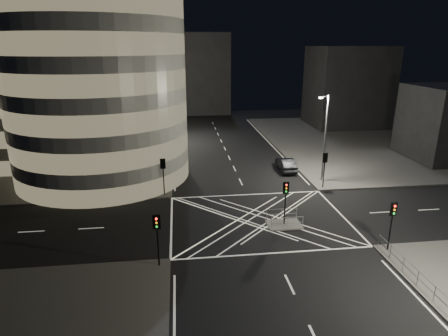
{
  "coord_description": "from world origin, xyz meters",
  "views": [
    {
      "loc": [
        -7.01,
        -30.77,
        15.33
      ],
      "look_at": [
        -2.43,
        6.39,
        3.0
      ],
      "focal_mm": 30.0,
      "sensor_mm": 36.0,
      "label": 1
    }
  ],
  "objects": [
    {
      "name": "tree_a",
      "position": [
        -10.5,
        9.0,
        4.45
      ],
      "size": [
        4.8,
        4.8,
        7.07
      ],
      "color": "black",
      "rests_on": "sidewalk_far_left"
    },
    {
      "name": "traffic_signal_island",
      "position": [
        2.0,
        -1.5,
        2.91
      ],
      "size": [
        0.55,
        0.22,
        4.0
      ],
      "color": "black",
      "rests_on": "central_island"
    },
    {
      "name": "building_right_far",
      "position": [
        26.0,
        40.0,
        7.65
      ],
      "size": [
        14.0,
        12.0,
        15.0
      ],
      "primitive_type": "cube",
      "color": "black",
      "rests_on": "sidewalk_far_right"
    },
    {
      "name": "traffic_signal_fr",
      "position": [
        8.8,
        6.8,
        2.91
      ],
      "size": [
        0.55,
        0.22,
        4.0
      ],
      "color": "black",
      "rests_on": "sidewalk_far_right"
    },
    {
      "name": "railing_island_north",
      "position": [
        2.0,
        -0.6,
        0.7
      ],
      "size": [
        2.8,
        0.06,
        1.1
      ],
      "primitive_type": "cube",
      "color": "slate",
      "rests_on": "central_island"
    },
    {
      "name": "street_lamp_left_near",
      "position": [
        -9.44,
        12.0,
        5.54
      ],
      "size": [
        1.25,
        0.25,
        10.0
      ],
      "color": "slate",
      "rests_on": "sidewalk_far_left"
    },
    {
      "name": "sedan",
      "position": [
        6.44,
        13.48,
        0.83
      ],
      "size": [
        1.9,
        5.08,
        1.66
      ],
      "primitive_type": "imported",
      "rotation": [
        0.0,
        0.0,
        3.11
      ],
      "color": "black",
      "rests_on": "ground"
    },
    {
      "name": "tree_c",
      "position": [
        -10.5,
        21.0,
        4.9
      ],
      "size": [
        4.2,
        4.2,
        7.18
      ],
      "color": "black",
      "rests_on": "sidewalk_far_left"
    },
    {
      "name": "building_right_near",
      "position": [
        30.0,
        16.0,
        5.15
      ],
      "size": [
        10.0,
        10.0,
        10.0
      ],
      "primitive_type": "cube",
      "color": "black",
      "rests_on": "sidewalk_far_right"
    },
    {
      "name": "railing_near_right",
      "position": [
        8.3,
        -12.15,
        0.7
      ],
      "size": [
        0.06,
        11.7,
        1.1
      ],
      "primitive_type": "cube",
      "color": "slate",
      "rests_on": "sidewalk_near_right"
    },
    {
      "name": "tree_b",
      "position": [
        -10.5,
        15.0,
        4.24
      ],
      "size": [
        3.96,
        3.96,
        6.38
      ],
      "color": "black",
      "rests_on": "sidewalk_far_left"
    },
    {
      "name": "tree_d",
      "position": [
        -10.5,
        27.0,
        5.56
      ],
      "size": [
        4.76,
        4.76,
        8.16
      ],
      "color": "black",
      "rests_on": "sidewalk_far_left"
    },
    {
      "name": "central_island",
      "position": [
        2.0,
        -1.5,
        0.07
      ],
      "size": [
        3.0,
        2.0,
        0.15
      ],
      "primitive_type": "cube",
      "color": "slate",
      "rests_on": "ground"
    },
    {
      "name": "railing_island_south",
      "position": [
        2.0,
        -2.4,
        0.7
      ],
      "size": [
        2.8,
        0.06,
        1.1
      ],
      "primitive_type": "cube",
      "color": "slate",
      "rests_on": "central_island"
    },
    {
      "name": "sidewalk_far_right",
      "position": [
        29.0,
        27.0,
        0.07
      ],
      "size": [
        42.0,
        42.0,
        0.15
      ],
      "primitive_type": "cube",
      "color": "#4D4A48",
      "rests_on": "ground"
    },
    {
      "name": "traffic_signal_nr",
      "position": [
        8.8,
        -6.8,
        2.91
      ],
      "size": [
        0.55,
        0.22,
        4.0
      ],
      "color": "black",
      "rests_on": "sidewalk_near_right"
    },
    {
      "name": "office_block_rear",
      "position": [
        -22.0,
        42.0,
        11.15
      ],
      "size": [
        24.0,
        16.0,
        22.0
      ],
      "primitive_type": "cube",
      "color": "#98968F",
      "rests_on": "sidewalk_far_left"
    },
    {
      "name": "building_far_end",
      "position": [
        -4.0,
        58.0,
        9.0
      ],
      "size": [
        18.0,
        8.0,
        18.0
      ],
      "primitive_type": "cube",
      "color": "black",
      "rests_on": "ground"
    },
    {
      "name": "ground",
      "position": [
        0.0,
        0.0,
        0.0
      ],
      "size": [
        120.0,
        120.0,
        0.0
      ],
      "primitive_type": "plane",
      "color": "black",
      "rests_on": "ground"
    },
    {
      "name": "traffic_signal_nl",
      "position": [
        -8.8,
        -6.8,
        2.91
      ],
      "size": [
        0.55,
        0.22,
        4.0
      ],
      "color": "black",
      "rests_on": "sidewalk_near_left"
    },
    {
      "name": "office_tower_curved",
      "position": [
        -20.74,
        18.74,
        12.65
      ],
      "size": [
        30.0,
        29.0,
        27.2
      ],
      "color": "#98968F",
      "rests_on": "sidewalk_far_left"
    },
    {
      "name": "sidewalk_far_left",
      "position": [
        -29.0,
        27.0,
        0.07
      ],
      "size": [
        42.0,
        42.0,
        0.15
      ],
      "primitive_type": "cube",
      "color": "#4D4A48",
      "rests_on": "ground"
    },
    {
      "name": "street_lamp_left_far",
      "position": [
        -9.44,
        30.0,
        5.54
      ],
      "size": [
        1.25,
        0.25,
        10.0
      ],
      "color": "slate",
      "rests_on": "sidewalk_far_left"
    },
    {
      "name": "street_lamp_right_far",
      "position": [
        9.44,
        9.0,
        5.54
      ],
      "size": [
        1.25,
        0.25,
        10.0
      ],
      "color": "slate",
      "rests_on": "sidewalk_far_right"
    },
    {
      "name": "traffic_signal_fl",
      "position": [
        -8.8,
        6.8,
        2.91
      ],
      "size": [
        0.55,
        0.22,
        4.0
      ],
      "color": "black",
      "rests_on": "sidewalk_far_left"
    },
    {
      "name": "tree_e",
      "position": [
        -10.5,
        33.0,
        4.36
      ],
      "size": [
        4.55,
        4.55,
        6.83
      ],
      "color": "black",
      "rests_on": "sidewalk_far_left"
    }
  ]
}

